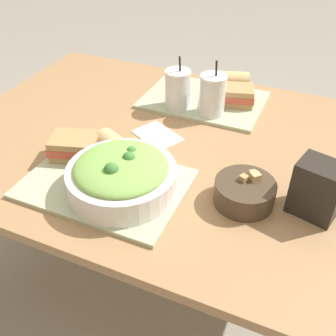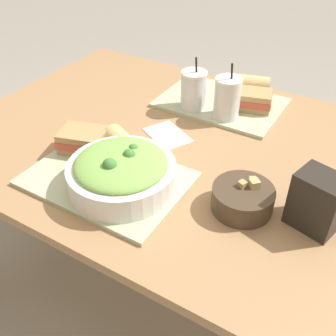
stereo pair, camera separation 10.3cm
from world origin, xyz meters
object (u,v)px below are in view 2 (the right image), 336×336
Objects in this scene: drink_cup_red at (227,99)px; chip_bag at (318,202)px; soup_bowl at (243,198)px; baguette_near at (122,144)px; baguette_far at (253,85)px; sandwich_far at (250,99)px; sandwich_near at (84,140)px; salad_bowl at (122,172)px; napkin_folded at (168,135)px; drink_cup_dark at (193,91)px.

chip_bag is (0.39, -0.35, -0.01)m from drink_cup_red.
soup_bowl is at bearing -60.45° from drink_cup_red.
baguette_near is 1.03× the size of baguette_far.
sandwich_far is (-0.17, 0.49, 0.01)m from soup_bowl.
baguette_far is at bearing 85.43° from drink_cup_red.
salad_bowl is at bearing -39.44° from sandwich_near.
sandwich_near is 0.90× the size of napkin_folded.
drink_cup_dark is 0.21m from napkin_folded.
salad_bowl is 1.48× the size of drink_cup_red.
drink_cup_red is (0.13, 0.00, 0.00)m from drink_cup_dark.
salad_bowl is 0.32m from soup_bowl.
salad_bowl is 0.30m from napkin_folded.
baguette_near is at bearing 126.48° from salad_bowl.
sandwich_near is 0.68m from baguette_far.
baguette_near is 0.74× the size of drink_cup_dark.
salad_bowl reaches higher than sandwich_far.
sandwich_near is 0.49m from drink_cup_red.
drink_cup_dark is 0.97× the size of drink_cup_red.
chip_bag is at bearing -63.13° from baguette_near.
chip_bag reaches higher than sandwich_far.
chip_bag is at bearing -17.79° from napkin_folded.
chip_bag reaches higher than baguette_near.
sandwich_far is (0.22, 0.47, -0.00)m from baguette_near.
drink_cup_dark is at bearing 92.67° from napkin_folded.
drink_cup_red is at bearing 80.22° from salad_bowl.
soup_bowl is 0.39m from baguette_near.
chip_bag is (0.34, -0.45, 0.03)m from sandwich_far.
baguette_far is (0.30, 0.61, 0.00)m from sandwich_near.
baguette_far reaches higher than sandwich_near.
salad_bowl is 1.57× the size of napkin_folded.
drink_cup_red reaches higher than baguette_near.
salad_bowl is at bearing -149.88° from chip_bag.
baguette_far is at bearing 46.39° from sandwich_near.
drink_cup_dark reaches higher than soup_bowl.
napkin_folded is (-0.12, -0.19, -0.08)m from drink_cup_red.
baguette_near is at bearing -115.25° from drink_cup_red.
salad_bowl is 2.11× the size of baguette_far.
napkin_folded is (-0.14, -0.40, -0.05)m from baguette_far.
drink_cup_dark is (-0.17, -0.10, 0.03)m from sandwich_far.
chip_bag is (0.17, 0.03, 0.04)m from soup_bowl.
baguette_far reaches higher than soup_bowl.
soup_bowl reaches higher than napkin_folded.
baguette_near is 0.72× the size of drink_cup_red.
baguette_near reaches higher than sandwich_far.
drink_cup_dark is (-0.14, -0.21, 0.03)m from baguette_far.
soup_bowl is 0.92× the size of sandwich_far.
baguette_far is (-0.20, 0.60, 0.01)m from soup_bowl.
drink_cup_dark is (0.04, 0.36, 0.03)m from baguette_near.
baguette_near is 0.37m from drink_cup_dark.
drink_cup_dark is 0.63m from chip_bag.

